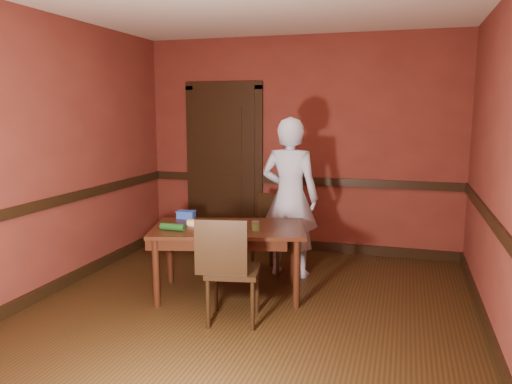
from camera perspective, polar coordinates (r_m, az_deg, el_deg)
The scene contains 21 objects.
floor at distance 4.51m, azimuth -1.32°, elevation -13.98°, with size 4.00×4.50×0.01m, color black.
wall_back at distance 6.34m, azimuth 4.97°, elevation 5.35°, with size 4.00×0.02×2.70m, color maroon.
wall_front at distance 2.17m, azimuth -20.20°, elevation -2.82°, with size 4.00×0.02×2.70m, color maroon.
wall_left at distance 5.15m, azimuth -23.10°, elevation 3.73°, with size 0.02×4.50×2.70m, color maroon.
wall_right at distance 4.03m, azimuth 26.81°, elevation 2.12°, with size 0.02×4.50×2.70m, color maroon.
dado_back at distance 6.37m, azimuth 4.88°, elevation 1.30°, with size 4.00×0.03×0.10m, color black.
dado_left at distance 5.20m, azimuth -22.66°, elevation -1.21°, with size 0.03×4.50×0.10m, color black.
dado_right at distance 4.10m, azimuth 26.14°, elevation -4.12°, with size 0.03×4.50×0.10m, color black.
baseboard_back at distance 6.54m, azimuth 4.78°, elevation -6.01°, with size 4.00×0.03×0.12m, color black.
baseboard_left at distance 5.40m, azimuth -22.09°, elevation -10.00°, with size 0.03×4.50×0.12m, color black.
baseboard_right at distance 4.36m, azimuth 25.33°, elevation -14.95°, with size 0.03×4.50×0.12m, color black.
door at distance 6.60m, azimuth -3.66°, elevation 3.27°, with size 1.05×0.07×2.20m.
dining_table at distance 4.91m, azimuth -3.12°, elevation -7.84°, with size 1.44×0.81×0.68m, color #33170C.
chair_far at distance 5.51m, azimuth 2.10°, elevation -4.94°, with size 0.40×0.40×0.85m, color black, non-canonical shape.
chair_near at distance 4.28m, azimuth -2.62°, elevation -8.74°, with size 0.43×0.43×0.92m, color black, non-canonical shape.
person at distance 5.38m, azimuth 3.88°, elevation -0.62°, with size 0.63×0.41×1.72m, color silver.
sandwich_plate at distance 4.80m, azimuth -2.67°, elevation -3.81°, with size 0.25×0.25×0.06m.
sauce_jar at distance 4.66m, azimuth -0.04°, elevation -3.87°, with size 0.08×0.08×0.09m.
cheese_saucer at distance 4.94m, azimuth -7.15°, elevation -3.49°, with size 0.15×0.15×0.05m.
food_tub at distance 5.23m, azimuth -8.00°, elevation -2.56°, with size 0.20×0.14×0.08m.
wrapped_veg at distance 4.73m, azimuth -9.51°, elevation -3.96°, with size 0.07×0.07×0.24m, color #174A19.
Camera 1 is at (1.29, -3.94, 1.78)m, focal length 35.00 mm.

